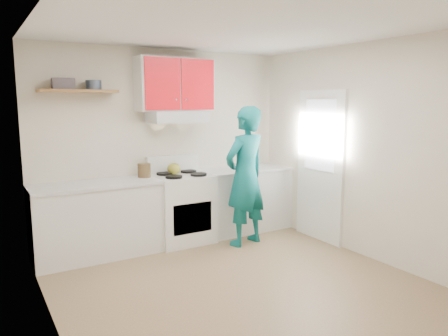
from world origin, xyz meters
TOP-DOWN VIEW (x-y plane):
  - floor at (0.00, 0.00)m, footprint 3.80×3.80m
  - ceiling at (0.00, 0.00)m, footprint 3.60×3.80m
  - back_wall at (0.00, 1.90)m, footprint 3.60×0.04m
  - front_wall at (0.00, -1.90)m, footprint 3.60×0.04m
  - left_wall at (-1.80, 0.00)m, footprint 0.04×3.80m
  - right_wall at (1.80, 0.00)m, footprint 0.04×3.80m
  - door at (1.78, 0.70)m, footprint 0.05×0.85m
  - door_glass at (1.75, 0.70)m, footprint 0.01×0.55m
  - counter_left at (-1.04, 1.60)m, footprint 1.52×0.60m
  - counter_right at (1.14, 1.60)m, footprint 1.32×0.60m
  - stove at (0.10, 1.57)m, footprint 0.76×0.65m
  - range_hood at (0.10, 1.68)m, footprint 0.76×0.44m
  - upper_cabinets at (0.10, 1.73)m, footprint 1.02×0.33m
  - shelf at (-1.15, 1.75)m, footprint 0.90×0.30m
  - books at (-1.32, 1.74)m, footprint 0.26×0.19m
  - tin at (-0.97, 1.75)m, footprint 0.20×0.20m
  - kettle at (0.04, 1.69)m, footprint 0.23×0.23m
  - crock at (-0.39, 1.67)m, footprint 0.19×0.19m
  - cutting_board at (0.90, 1.58)m, footprint 0.31×0.26m
  - silicone_mat at (1.35, 1.52)m, footprint 0.37×0.33m
  - person at (0.78, 1.05)m, footprint 0.76×0.58m

SIDE VIEW (x-z plane):
  - floor at x=0.00m, z-range 0.00..0.00m
  - counter_left at x=-1.04m, z-range 0.00..0.90m
  - counter_right at x=1.14m, z-range 0.00..0.90m
  - stove at x=0.10m, z-range 0.00..0.92m
  - silicone_mat at x=1.35m, z-range 0.90..0.91m
  - cutting_board at x=0.90m, z-range 0.90..0.92m
  - person at x=0.78m, z-range 0.00..1.84m
  - kettle at x=0.04m, z-range 0.92..1.08m
  - crock at x=-0.39m, z-range 0.90..1.10m
  - door at x=1.78m, z-range 0.00..2.05m
  - back_wall at x=0.00m, z-range 0.00..2.60m
  - front_wall at x=0.00m, z-range 0.00..2.60m
  - left_wall at x=-1.80m, z-range 0.00..2.60m
  - right_wall at x=1.80m, z-range 0.00..2.60m
  - door_glass at x=1.75m, z-range 0.98..1.92m
  - range_hood at x=0.10m, z-range 1.62..1.77m
  - shelf at x=-1.15m, z-range 2.00..2.04m
  - tin at x=-0.97m, z-range 2.04..2.15m
  - books at x=-1.32m, z-range 2.04..2.17m
  - upper_cabinets at x=0.10m, z-range 1.77..2.47m
  - ceiling at x=0.00m, z-range 2.58..2.62m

